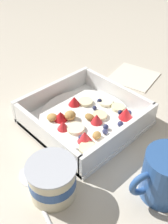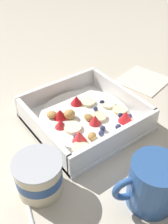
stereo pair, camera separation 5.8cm
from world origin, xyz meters
name	(u,v)px [view 2 (the right image)]	position (x,y,z in m)	size (l,w,h in m)	color
ground_plane	(88,121)	(0.00, 0.00, 0.00)	(2.40, 2.40, 0.00)	beige
fruit_bowl	(84,117)	(0.01, 0.00, 0.02)	(0.23, 0.23, 0.06)	white
spoon	(22,181)	(0.20, 0.06, 0.00)	(0.06, 0.17, 0.01)	silver
yogurt_cup	(39,176)	(0.18, 0.10, 0.04)	(0.08, 0.08, 0.07)	beige
coffee_mug	(152,184)	(0.04, 0.22, 0.05)	(0.11, 0.08, 0.09)	#2D5699
folded_napkin	(143,80)	(-0.23, -0.05, 0.00)	(0.12, 0.12, 0.01)	silver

